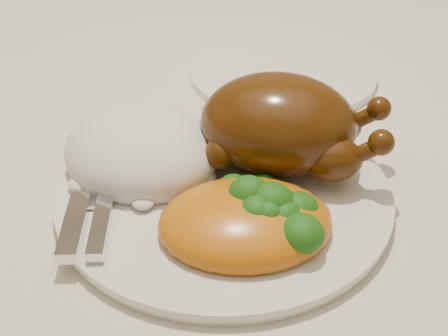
# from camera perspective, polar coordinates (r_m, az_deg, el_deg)

# --- Properties ---
(dining_table) EXTENTS (1.60, 0.90, 0.76)m
(dining_table) POSITION_cam_1_polar(r_m,az_deg,el_deg) (0.68, -6.59, -2.35)
(dining_table) COLOR brown
(dining_table) RESTS_ON floor
(tablecloth) EXTENTS (1.73, 1.03, 0.18)m
(tablecloth) POSITION_cam_1_polar(r_m,az_deg,el_deg) (0.64, -7.03, 2.90)
(tablecloth) COLOR beige
(tablecloth) RESTS_ON dining_table
(dinner_plate) EXTENTS (0.30, 0.30, 0.01)m
(dinner_plate) POSITION_cam_1_polar(r_m,az_deg,el_deg) (0.49, 0.00, -2.43)
(dinner_plate) COLOR silver
(dinner_plate) RESTS_ON tablecloth
(side_plate) EXTENTS (0.24, 0.24, 0.01)m
(side_plate) POSITION_cam_1_polar(r_m,az_deg,el_deg) (0.68, 5.39, 8.69)
(side_plate) COLOR silver
(side_plate) RESTS_ON tablecloth
(roast_chicken) EXTENTS (0.16, 0.10, 0.08)m
(roast_chicken) POSITION_cam_1_polar(r_m,az_deg,el_deg) (0.50, 5.40, 3.94)
(roast_chicken) COLOR #4D2708
(roast_chicken) RESTS_ON dinner_plate
(rice_mound) EXTENTS (0.16, 0.15, 0.07)m
(rice_mound) POSITION_cam_1_polar(r_m,az_deg,el_deg) (0.51, -7.50, 1.42)
(rice_mound) COLOR white
(rice_mound) RESTS_ON dinner_plate
(mac_and_cheese) EXTENTS (0.14, 0.12, 0.05)m
(mac_and_cheese) POSITION_cam_1_polar(r_m,az_deg,el_deg) (0.44, 3.14, -4.62)
(mac_and_cheese) COLOR #C4700C
(mac_and_cheese) RESTS_ON dinner_plate
(cutlery) EXTENTS (0.04, 0.17, 0.01)m
(cutlery) POSITION_cam_1_polar(r_m,az_deg,el_deg) (0.48, -11.64, -3.23)
(cutlery) COLOR silver
(cutlery) RESTS_ON dinner_plate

